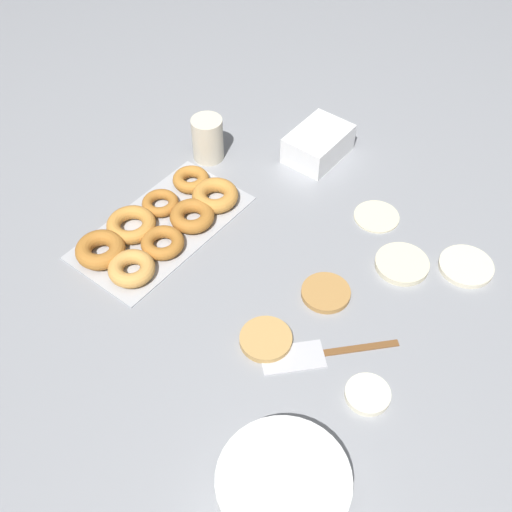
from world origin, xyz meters
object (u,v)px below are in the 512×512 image
(pancake_2, at_px, (402,264))
(spatula, at_px, (308,355))
(pancake_0, at_px, (325,293))
(paper_cup, at_px, (208,139))
(donut_tray, at_px, (160,224))
(batter_bowl, at_px, (283,486))
(pancake_5, at_px, (466,266))
(pancake_4, at_px, (266,339))
(pancake_1, at_px, (377,216))
(pancake_3, at_px, (368,394))
(container_stack, at_px, (318,144))

(pancake_2, relative_size, spatula, 0.51)
(pancake_0, relative_size, pancake_2, 0.88)
(pancake_0, distance_m, paper_cup, 0.50)
(pancake_2, height_order, paper_cup, paper_cup)
(pancake_0, height_order, donut_tray, donut_tray)
(pancake_0, xyz_separation_m, spatula, (0.14, 0.05, -0.00))
(batter_bowl, bearing_deg, pancake_5, 178.17)
(pancake_5, height_order, spatula, pancake_5)
(pancake_4, xyz_separation_m, paper_cup, (-0.34, -0.43, 0.05))
(pancake_1, bearing_deg, spatula, 12.68)
(pancake_0, relative_size, paper_cup, 0.91)
(pancake_0, height_order, pancake_3, same)
(pancake_0, distance_m, pancake_1, 0.25)
(paper_cup, bearing_deg, pancake_5, 95.04)
(container_stack, xyz_separation_m, paper_cup, (0.17, -0.20, 0.02))
(pancake_3, xyz_separation_m, paper_cup, (-0.32, -0.64, 0.05))
(pancake_3, bearing_deg, pancake_5, 179.41)
(pancake_2, bearing_deg, paper_cup, -92.03)
(pancake_2, xyz_separation_m, pancake_5, (-0.08, 0.11, -0.00))
(pancake_2, height_order, pancake_5, pancake_2)
(pancake_2, relative_size, batter_bowl, 0.53)
(batter_bowl, height_order, container_stack, container_stack)
(pancake_0, relative_size, container_stack, 0.63)
(pancake_3, xyz_separation_m, donut_tray, (-0.07, -0.56, 0.01))
(spatula, bearing_deg, batter_bowl, 68.79)
(pancake_1, bearing_deg, donut_tray, -47.16)
(pancake_5, height_order, paper_cup, paper_cup)
(pancake_0, height_order, pancake_5, same)
(pancake_1, height_order, container_stack, container_stack)
(container_stack, bearing_deg, pancake_4, 24.56)
(pancake_0, bearing_deg, batter_bowl, 24.56)
(pancake_4, relative_size, paper_cup, 0.92)
(pancake_2, bearing_deg, pancake_5, 125.64)
(pancake_1, relative_size, pancake_4, 1.01)
(pancake_2, height_order, batter_bowl, batter_bowl)
(pancake_3, distance_m, spatula, 0.13)
(pancake_3, relative_size, spatula, 0.37)
(paper_cup, bearing_deg, pancake_3, 63.53)
(pancake_0, height_order, pancake_1, pancake_0)
(pancake_2, height_order, pancake_3, same)
(pancake_4, distance_m, donut_tray, 0.37)
(batter_bowl, bearing_deg, pancake_2, -170.66)
(pancake_4, distance_m, spatula, 0.08)
(pancake_0, distance_m, donut_tray, 0.39)
(pancake_0, relative_size, pancake_4, 0.99)
(pancake_0, xyz_separation_m, pancake_2, (-0.16, 0.08, 0.00))
(pancake_1, xyz_separation_m, pancake_4, (0.41, 0.01, 0.00))
(pancake_2, bearing_deg, batter_bowl, 9.34)
(paper_cup, bearing_deg, pancake_0, 68.59)
(pancake_5, relative_size, donut_tray, 0.28)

